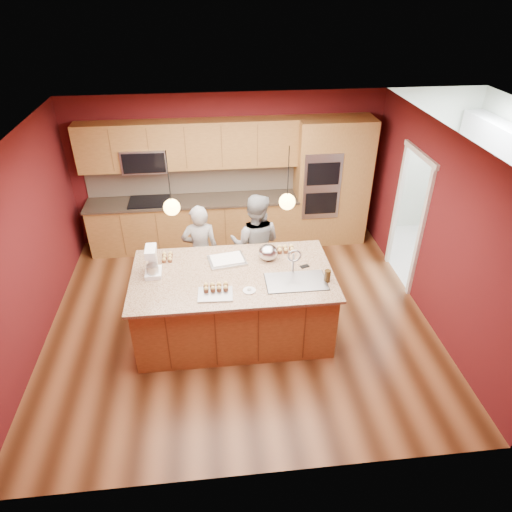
{
  "coord_description": "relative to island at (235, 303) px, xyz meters",
  "views": [
    {
      "loc": [
        -0.33,
        -5.25,
        4.41
      ],
      "look_at": [
        0.23,
        -0.1,
        1.13
      ],
      "focal_mm": 32.0,
      "sensor_mm": 36.0,
      "label": 1
    }
  ],
  "objects": [
    {
      "name": "floor",
      "position": [
        0.09,
        0.27,
        -0.5
      ],
      "size": [
        5.5,
        5.5,
        0.0
      ],
      "primitive_type": "plane",
      "color": "#3F200F",
      "rests_on": "ground"
    },
    {
      "name": "ceiling",
      "position": [
        0.09,
        0.27,
        2.2
      ],
      "size": [
        5.5,
        5.5,
        0.0
      ],
      "primitive_type": "plane",
      "rotation": [
        3.14,
        0.0,
        0.0
      ],
      "color": "white",
      "rests_on": "ground"
    },
    {
      "name": "wall_back",
      "position": [
        0.09,
        2.77,
        0.85
      ],
      "size": [
        5.5,
        0.0,
        5.5
      ],
      "primitive_type": "plane",
      "rotation": [
        1.57,
        0.0,
        0.0
      ],
      "color": "#511114",
      "rests_on": "ground"
    },
    {
      "name": "wall_front",
      "position": [
        0.09,
        -2.23,
        0.85
      ],
      "size": [
        5.5,
        0.0,
        5.5
      ],
      "primitive_type": "plane",
      "rotation": [
        -1.57,
        0.0,
        0.0
      ],
      "color": "#511114",
      "rests_on": "ground"
    },
    {
      "name": "wall_left",
      "position": [
        -2.66,
        0.27,
        0.85
      ],
      "size": [
        0.0,
        5.0,
        5.0
      ],
      "primitive_type": "plane",
      "rotation": [
        1.57,
        0.0,
        1.57
      ],
      "color": "#511114",
      "rests_on": "ground"
    },
    {
      "name": "wall_right",
      "position": [
        2.84,
        0.27,
        0.85
      ],
      "size": [
        0.0,
        5.0,
        5.0
      ],
      "primitive_type": "plane",
      "rotation": [
        1.57,
        0.0,
        -1.57
      ],
      "color": "#511114",
      "rests_on": "ground"
    },
    {
      "name": "cabinet_run",
      "position": [
        -0.59,
        2.52,
        0.48
      ],
      "size": [
        3.74,
        0.64,
        2.3
      ],
      "color": "brown",
      "rests_on": "floor"
    },
    {
      "name": "oven_column",
      "position": [
        1.93,
        2.47,
        0.65
      ],
      "size": [
        1.3,
        0.62,
        2.3
      ],
      "color": "brown",
      "rests_on": "floor"
    },
    {
      "name": "doorway_trim",
      "position": [
        2.82,
        1.07,
        0.55
      ],
      "size": [
        0.08,
        1.11,
        2.2
      ],
      "primitive_type": null,
      "color": "white",
      "rests_on": "wall_right"
    },
    {
      "name": "laundry_room",
      "position": [
        4.44,
        1.47,
        1.45
      ],
      "size": [
        2.6,
        2.7,
        2.7
      ],
      "color": "beige",
      "rests_on": "ground"
    },
    {
      "name": "pendant_left",
      "position": [
        -0.71,
        0.0,
        1.5
      ],
      "size": [
        0.2,
        0.2,
        0.8
      ],
      "color": "black",
      "rests_on": "ceiling"
    },
    {
      "name": "pendant_right",
      "position": [
        0.68,
        0.0,
        1.5
      ],
      "size": [
        0.2,
        0.2,
        0.8
      ],
      "color": "black",
      "rests_on": "ceiling"
    },
    {
      "name": "island",
      "position": [
        0.0,
        0.0,
        0.0
      ],
      "size": [
        2.67,
        1.49,
        1.36
      ],
      "color": "brown",
      "rests_on": "floor"
    },
    {
      "name": "person_left",
      "position": [
        -0.44,
        1.0,
        0.26
      ],
      "size": [
        0.57,
        0.38,
        1.52
      ],
      "primitive_type": "imported",
      "rotation": [
        0.0,
        0.0,
        3.17
      ],
      "color": "black",
      "rests_on": "floor"
    },
    {
      "name": "person_right",
      "position": [
        0.4,
        1.0,
        0.32
      ],
      "size": [
        0.93,
        0.8,
        1.65
      ],
      "primitive_type": "imported",
      "rotation": [
        0.0,
        0.0,
        2.89
      ],
      "color": "slate",
      "rests_on": "floor"
    },
    {
      "name": "stand_mixer",
      "position": [
        -1.05,
        0.11,
        0.65
      ],
      "size": [
        0.21,
        0.3,
        0.4
      ],
      "rotation": [
        0.0,
        0.0,
        0.01
      ],
      "color": "white",
      "rests_on": "island"
    },
    {
      "name": "sheet_cake",
      "position": [
        -0.07,
        0.32,
        0.5
      ],
      "size": [
        0.55,
        0.45,
        0.05
      ],
      "rotation": [
        0.0,
        0.0,
        0.18
      ],
      "color": "silver",
      "rests_on": "island"
    },
    {
      "name": "cooling_rack",
      "position": [
        -0.26,
        -0.43,
        0.49
      ],
      "size": [
        0.44,
        0.33,
        0.02
      ],
      "primitive_type": "cube",
      "rotation": [
        0.0,
        0.0,
        -0.05
      ],
      "color": "#A3A4AA",
      "rests_on": "island"
    },
    {
      "name": "mixing_bowl",
      "position": [
        0.5,
        0.32,
        0.59
      ],
      "size": [
        0.27,
        0.27,
        0.23
      ],
      "primitive_type": "ellipsoid",
      "color": "#B4B6BC",
      "rests_on": "island"
    },
    {
      "name": "plate",
      "position": [
        0.17,
        -0.4,
        0.49
      ],
      "size": [
        0.16,
        0.16,
        0.01
      ],
      "primitive_type": "cylinder",
      "color": "silver",
      "rests_on": "island"
    },
    {
      "name": "tumbler",
      "position": [
        1.19,
        -0.29,
        0.56
      ],
      "size": [
        0.08,
        0.08,
        0.16
      ],
      "primitive_type": "cylinder",
      "color": "#32210C",
      "rests_on": "island"
    },
    {
      "name": "phone",
      "position": [
        0.97,
        0.07,
        0.49
      ],
      "size": [
        0.14,
        0.1,
        0.01
      ],
      "primitive_type": "cube",
      "rotation": [
        0.0,
        0.0,
        0.33
      ],
      "color": "black",
      "rests_on": "island"
    },
    {
      "name": "cupcakes_left",
      "position": [
        -0.89,
        0.46,
        0.52
      ],
      "size": [
        0.15,
        0.23,
        0.07
      ],
      "primitive_type": null,
      "color": "tan",
      "rests_on": "island"
    },
    {
      "name": "cupcakes_rack",
      "position": [
        -0.25,
        -0.34,
        0.54
      ],
      "size": [
        0.33,
        0.16,
        0.07
      ],
      "primitive_type": null,
      "color": "tan",
      "rests_on": "island"
    },
    {
      "name": "cupcakes_right",
      "position": [
        0.73,
        0.49,
        0.52
      ],
      "size": [
        0.35,
        0.17,
        0.08
      ],
      "primitive_type": null,
      "color": "tan",
      "rests_on": "island"
    },
    {
      "name": "washer",
      "position": [
        4.27,
        1.09,
        -0.02
      ],
      "size": [
        0.75,
        0.76,
        0.97
      ],
      "primitive_type": "cube",
      "rotation": [
        0.0,
        0.0,
        -0.28
      ],
      "color": "white",
      "rests_on": "floor"
    },
    {
      "name": "dryer",
      "position": [
        4.27,
        1.83,
        0.05
      ],
      "size": [
        0.83,
        0.85,
        1.11
      ],
      "primitive_type": "cube",
      "rotation": [
        0.0,
        0.0,
        0.23
      ],
      "color": "white",
      "rests_on": "floor"
    }
  ]
}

